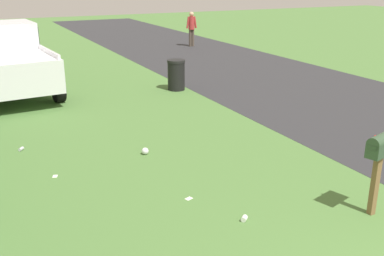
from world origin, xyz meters
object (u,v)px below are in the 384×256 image
(pedestrian, at_px, (192,26))
(pickup_truck, at_px, (6,57))
(mailbox, at_px, (380,151))
(trash_bin, at_px, (176,75))

(pedestrian, bearing_deg, pickup_truck, 126.35)
(mailbox, bearing_deg, pickup_truck, 5.77)
(mailbox, distance_m, trash_bin, 8.45)
(mailbox, xyz_separation_m, pedestrian, (16.43, -5.06, -0.03))
(pickup_truck, xyz_separation_m, pedestrian, (6.10, -9.22, -0.11))
(pickup_truck, bearing_deg, pedestrian, -61.22)
(pickup_truck, distance_m, pedestrian, 11.06)
(mailbox, relative_size, pedestrian, 0.75)
(pickup_truck, distance_m, trash_bin, 5.15)
(trash_bin, bearing_deg, pickup_truck, 67.99)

